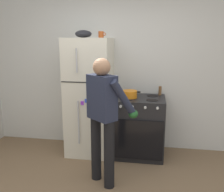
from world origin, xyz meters
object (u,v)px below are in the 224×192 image
stove_range (139,127)px  refrigerator (90,97)px  red_pot (130,94)px  coffee_mug (101,34)px  pepper_mill (160,91)px  mixing_bowl (83,34)px  person_cook (104,111)px

stove_range → refrigerator: bearing=179.3°
red_pot → coffee_mug: (-0.45, 0.10, 0.88)m
refrigerator → pepper_mill: size_ratio=12.84×
coffee_mug → mixing_bowl: mixing_bowl is taller
stove_range → mixing_bowl: mixing_bowl is taller
coffee_mug → red_pot: bearing=-12.5°
red_pot → coffee_mug: bearing=167.5°
refrigerator → person_cook: size_ratio=1.14×
red_pot → pepper_mill: size_ratio=2.31×
stove_range → person_cook: (-0.39, -0.87, 0.49)m
red_pot → stove_range: bearing=13.9°
person_cook → pepper_mill: 1.28m
coffee_mug → person_cook: bearing=-76.6°
refrigerator → stove_range: bearing=-0.7°
coffee_mug → mixing_bowl: bearing=-169.2°
red_pot → refrigerator: bearing=175.5°
refrigerator → person_cook: 0.96m
refrigerator → mixing_bowl: size_ratio=7.26×
mixing_bowl → pepper_mill: bearing=9.7°
refrigerator → person_cook: (0.40, -0.88, 0.04)m
pepper_mill → person_cook: bearing=-122.8°
mixing_bowl → stove_range: bearing=-0.7°
person_cook → coffee_mug: 1.33m
stove_range → red_pot: 0.55m
red_pot → pepper_mill: pepper_mill is taller
coffee_mug → pepper_mill: coffee_mug is taller
pepper_mill → mixing_bowl: size_ratio=0.57×
red_pot → coffee_mug: coffee_mug is taller
red_pot → mixing_bowl: 1.14m
person_cook → pepper_mill: person_cook is taller
red_pot → mixing_bowl: mixing_bowl is taller
red_pot → mixing_bowl: size_ratio=1.31×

